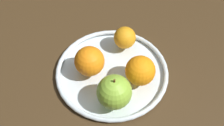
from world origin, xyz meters
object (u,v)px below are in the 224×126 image
fruit_bowl (112,72)px  orange_back_right (89,61)px  apple (114,92)px  orange_center (140,71)px  orange_back_left (125,38)px

fruit_bowl → orange_back_right: size_ratio=3.85×
fruit_bowl → orange_back_right: (3.39, -4.48, 4.70)cm
apple → orange_center: 9.04cm
fruit_bowl → apple: 10.63cm
apple → orange_back_left: 18.30cm
orange_back_right → apple: bearing=70.0°
apple → orange_center: size_ratio=1.21×
fruit_bowl → apple: size_ratio=3.24×
fruit_bowl → orange_center: orange_center is taller
orange_center → orange_back_right: (5.12, -11.78, 0.07)cm
fruit_bowl → apple: (7.20, 5.98, 5.03)cm
apple → orange_back_right: bearing=-110.0°
fruit_bowl → apple: apple is taller
orange_back_left → orange_center: bearing=53.0°
orange_center → orange_back_left: bearing=-127.0°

